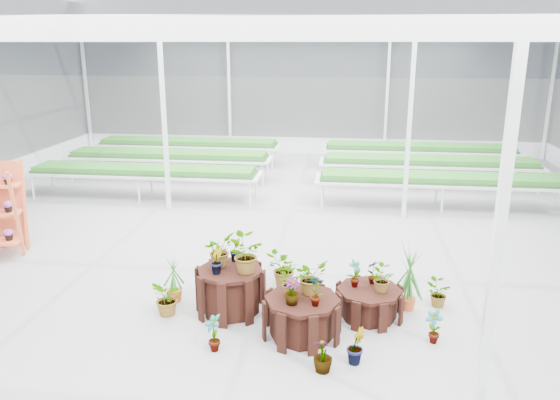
# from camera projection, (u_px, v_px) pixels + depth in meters

# --- Properties ---
(ground_plane) EXTENTS (24.00, 24.00, 0.00)m
(ground_plane) POSITION_uv_depth(u_px,v_px,m) (259.00, 278.00, 10.08)
(ground_plane) COLOR gray
(ground_plane) RESTS_ON ground
(greenhouse_shell) EXTENTS (18.00, 24.00, 4.50)m
(greenhouse_shell) POSITION_uv_depth(u_px,v_px,m) (257.00, 159.00, 9.45)
(greenhouse_shell) COLOR white
(greenhouse_shell) RESTS_ON ground
(steel_frame) EXTENTS (18.00, 24.00, 4.50)m
(steel_frame) POSITION_uv_depth(u_px,v_px,m) (257.00, 159.00, 9.45)
(steel_frame) COLOR silver
(steel_frame) RESTS_ON ground
(nursery_benches) EXTENTS (16.00, 7.00, 0.84)m
(nursery_benches) POSITION_uv_depth(u_px,v_px,m) (295.00, 169.00, 16.82)
(nursery_benches) COLOR silver
(nursery_benches) RESTS_ON ground
(plinth_tall) EXTENTS (1.11, 1.11, 0.74)m
(plinth_tall) POSITION_uv_depth(u_px,v_px,m) (231.00, 291.00, 8.73)
(plinth_tall) COLOR black
(plinth_tall) RESTS_ON ground
(plinth_mid) EXTENTS (1.47, 1.47, 0.60)m
(plinth_mid) POSITION_uv_depth(u_px,v_px,m) (302.00, 317.00, 8.04)
(plinth_mid) COLOR black
(plinth_mid) RESTS_ON ground
(plinth_low) EXTENTS (1.37, 1.37, 0.47)m
(plinth_low) POSITION_uv_depth(u_px,v_px,m) (369.00, 303.00, 8.61)
(plinth_low) COLOR black
(plinth_low) RESTS_ON ground
(nursery_plants) EXTENTS (4.88, 3.10, 1.35)m
(nursery_plants) POSITION_uv_depth(u_px,v_px,m) (291.00, 278.00, 8.69)
(nursery_plants) COLOR #286B22
(nursery_plants) RESTS_ON ground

